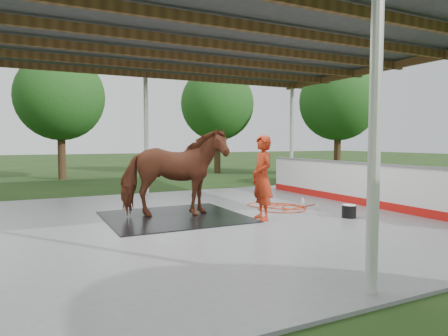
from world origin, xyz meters
name	(u,v)px	position (x,y,z in m)	size (l,w,h in m)	color
ground	(205,222)	(0.00, 0.00, 0.00)	(100.00, 100.00, 0.00)	#1E3814
concrete_slab	(205,221)	(0.00, 0.00, 0.03)	(12.00, 10.00, 0.05)	slate
pavilion_structure	(204,38)	(0.00, 0.00, 3.97)	(12.60, 10.60, 4.05)	beige
dasher_board	(361,185)	(4.60, 0.00, 0.59)	(0.16, 8.00, 1.15)	red
tree_belt	(201,56)	(0.30, 0.90, 3.79)	(28.00, 28.00, 5.80)	#382314
rubber_mat	(174,217)	(-0.51, 0.56, 0.06)	(2.99, 2.80, 0.02)	black
horse	(174,173)	(-0.51, 0.56, 1.06)	(1.07, 2.34, 1.98)	brown
handler	(262,178)	(1.12, -0.55, 0.97)	(0.67, 0.44, 1.84)	#B02C12
wash_bucket	(349,211)	(2.99, -1.23, 0.20)	(0.31, 0.31, 0.29)	black
soap_bottle_a	(303,202)	(3.01, 0.47, 0.18)	(0.10, 0.10, 0.25)	silver
soap_bottle_b	(317,206)	(3.09, -0.01, 0.13)	(0.07, 0.08, 0.16)	#338CD8
hose_coil	(279,207)	(2.37, 0.62, 0.06)	(1.85, 1.77, 0.02)	#B92D0D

